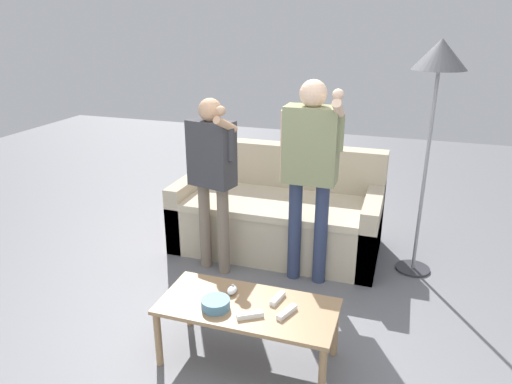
{
  "coord_description": "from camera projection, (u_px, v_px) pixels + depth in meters",
  "views": [
    {
      "loc": [
        0.86,
        -2.55,
        2.01
      ],
      "look_at": [
        -0.07,
        0.26,
        0.91
      ],
      "focal_mm": 33.21,
      "sensor_mm": 36.0,
      "label": 1
    }
  ],
  "objects": [
    {
      "name": "game_remote_wand_spare",
      "position": [
        278.0,
        298.0,
        2.86
      ],
      "size": [
        0.07,
        0.15,
        0.03
      ],
      "color": "white",
      "rests_on": "coffee_table"
    },
    {
      "name": "couch",
      "position": [
        279.0,
        215.0,
        4.33
      ],
      "size": [
        1.82,
        0.89,
        0.9
      ],
      "color": "#B7A88E",
      "rests_on": "ground"
    },
    {
      "name": "snack_bowl",
      "position": [
        216.0,
        304.0,
        2.78
      ],
      "size": [
        0.17,
        0.17,
        0.06
      ],
      "primitive_type": "cylinder",
      "color": "teal",
      "rests_on": "coffee_table"
    },
    {
      "name": "player_right",
      "position": [
        311.0,
        160.0,
        3.52
      ],
      "size": [
        0.47,
        0.31,
        1.6
      ],
      "color": "#2D3856",
      "rests_on": "ground"
    },
    {
      "name": "player_left",
      "position": [
        212.0,
        167.0,
        3.71
      ],
      "size": [
        0.43,
        0.36,
        1.44
      ],
      "color": "#756656",
      "rests_on": "ground"
    },
    {
      "name": "floor_lamp",
      "position": [
        439.0,
        69.0,
        3.43
      ],
      "size": [
        0.39,
        0.39,
        1.87
      ],
      "color": "#2D2D33",
      "rests_on": "ground"
    },
    {
      "name": "coffee_table",
      "position": [
        248.0,
        312.0,
        2.84
      ],
      "size": [
        1.07,
        0.49,
        0.4
      ],
      "color": "#997551",
      "rests_on": "ground"
    },
    {
      "name": "game_remote_wand_near",
      "position": [
        287.0,
        312.0,
        2.73
      ],
      "size": [
        0.09,
        0.16,
        0.03
      ],
      "color": "white",
      "rests_on": "coffee_table"
    },
    {
      "name": "game_remote_nunchuk",
      "position": [
        232.0,
        290.0,
        2.93
      ],
      "size": [
        0.06,
        0.09,
        0.05
      ],
      "color": "white",
      "rests_on": "coffee_table"
    },
    {
      "name": "game_remote_wand_far",
      "position": [
        250.0,
        315.0,
        2.7
      ],
      "size": [
        0.15,
        0.11,
        0.03
      ],
      "color": "white",
      "rests_on": "coffee_table"
    },
    {
      "name": "ground_plane",
      "position": [
        253.0,
        331.0,
        3.22
      ],
      "size": [
        12.0,
        12.0,
        0.0
      ],
      "primitive_type": "plane",
      "color": "slate"
    }
  ]
}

